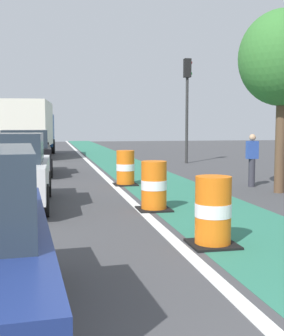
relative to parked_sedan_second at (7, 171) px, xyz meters
The scene contains 11 objects.
bike_lane_strip 5.56m from the parked_sedan_second, 36.55° to the left, with size 2.50×80.00×0.01m, color #2D755B.
lane_divider_stripe 4.47m from the parked_sedan_second, 48.29° to the left, with size 0.20×80.00×0.01m, color silver.
parked_sedan_second is the anchor object (origin of this frame).
parked_sedan_third 6.89m from the parked_sedan_second, 89.34° to the left, with size 1.97×4.13×1.70m.
traffic_barrel_front 5.28m from the parked_sedan_second, 49.30° to the right, with size 0.73×0.73×1.09m.
traffic_barrel_mid 3.37m from the parked_sedan_second, 17.02° to the right, with size 0.73×0.73×1.09m.
traffic_barrel_back 4.62m from the parked_sedan_second, 44.47° to the left, with size 0.73×0.73×1.09m.
delivery_truck_down_block 16.70m from the parked_sedan_second, 90.30° to the left, with size 2.85×7.75×3.23m.
traffic_light_corner 13.34m from the parked_sedan_second, 54.30° to the left, with size 0.41×0.32×5.10m.
pedestrian_waiting 7.30m from the parked_sedan_second, 16.41° to the left, with size 0.34×0.20×1.61m.
street_tree_sidewalk 7.80m from the parked_sedan_second, ahead, with size 2.40×2.40×5.00m.
Camera 1 is at (-1.06, -1.71, 1.88)m, focal length 47.46 mm.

